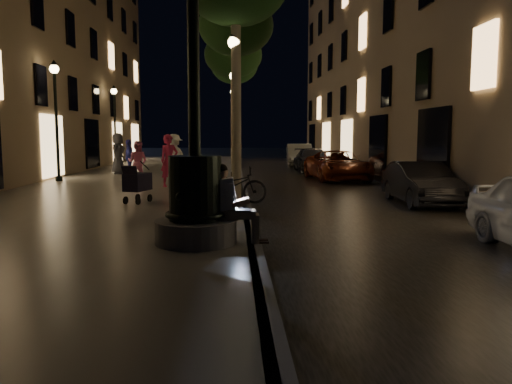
{
  "coord_description": "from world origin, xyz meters",
  "views": [
    {
      "loc": [
        -0.36,
        -6.48,
        2.04
      ],
      "look_at": [
        0.08,
        3.0,
        0.96
      ],
      "focal_mm": 35.0,
      "sensor_mm": 36.0,
      "label": 1
    }
  ],
  "objects": [
    {
      "name": "pedestrian_white",
      "position": [
        -2.84,
        14.78,
        1.15
      ],
      "size": [
        1.3,
        1.4,
        1.89
      ],
      "primitive_type": "imported",
      "rotation": [
        0.0,
        0.0,
        4.07
      ],
      "color": "white",
      "rests_on": "promenade"
    },
    {
      "name": "stroller",
      "position": [
        -2.96,
        7.16,
        0.77
      ],
      "size": [
        0.71,
        1.13,
        1.14
      ],
      "rotation": [
        0.0,
        0.0,
        -0.34
      ],
      "color": "black",
      "rests_on": "promenade"
    },
    {
      "name": "tree_third",
      "position": [
        -0.3,
        20.0,
        6.14
      ],
      "size": [
        3.0,
        3.0,
        7.2
      ],
      "color": "#6B604C",
      "rests_on": "promenade"
    },
    {
      "name": "pedestrian_pink",
      "position": [
        -4.04,
        13.04,
        1.01
      ],
      "size": [
        0.91,
        0.77,
        1.63
      ],
      "primitive_type": "imported",
      "rotation": [
        0.0,
        0.0,
        2.92
      ],
      "color": "pink",
      "rests_on": "promenade"
    },
    {
      "name": "tree_far",
      "position": [
        -0.22,
        26.0,
        6.43
      ],
      "size": [
        3.0,
        3.0,
        7.5
      ],
      "color": "#6B604C",
      "rests_on": "promenade"
    },
    {
      "name": "lamp_left_b",
      "position": [
        -7.4,
        14.0,
        3.24
      ],
      "size": [
        0.36,
        0.36,
        4.81
      ],
      "color": "black",
      "rests_on": "promenade"
    },
    {
      "name": "fountain_lamppost",
      "position": [
        -1.0,
        2.0,
        1.21
      ],
      "size": [
        1.4,
        1.4,
        5.21
      ],
      "color": "#59595B",
      "rests_on": "promenade"
    },
    {
      "name": "lamp_curb_c",
      "position": [
        -0.3,
        24.0,
        3.24
      ],
      "size": [
        0.36,
        0.36,
        4.81
      ],
      "color": "black",
      "rests_on": "promenade"
    },
    {
      "name": "car_third",
      "position": [
        4.42,
        16.05,
        0.68
      ],
      "size": [
        2.56,
        5.01,
        1.35
      ],
      "primitive_type": "imported",
      "rotation": [
        0.0,
        0.0,
        0.07
      ],
      "color": "maroon",
      "rests_on": "ground"
    },
    {
      "name": "bicycle",
      "position": [
        -0.4,
        6.9,
        0.7
      ],
      "size": [
        1.92,
        0.72,
        1.0
      ],
      "primitive_type": "imported",
      "rotation": [
        0.0,
        0.0,
        1.6
      ],
      "color": "black",
      "rests_on": "promenade"
    },
    {
      "name": "pedestrian_blue",
      "position": [
        -5.1,
        16.61,
        1.03
      ],
      "size": [
        0.71,
        1.05,
        1.66
      ],
      "primitive_type": "imported",
      "rotation": [
        0.0,
        0.0,
        5.06
      ],
      "color": "navy",
      "rests_on": "promenade"
    },
    {
      "name": "lamp_curb_d",
      "position": [
        -0.3,
        32.0,
        3.24
      ],
      "size": [
        0.36,
        0.36,
        4.81
      ],
      "color": "black",
      "rests_on": "promenade"
    },
    {
      "name": "promenade",
      "position": [
        -4.0,
        15.0,
        0.1
      ],
      "size": [
        8.0,
        45.0,
        0.2
      ],
      "primitive_type": "cube",
      "color": "#656059",
      "rests_on": "ground"
    },
    {
      "name": "pedestrian_red",
      "position": [
        -2.63,
        11.56,
        1.14
      ],
      "size": [
        0.82,
        0.74,
        1.87
      ],
      "primitive_type": "imported",
      "rotation": [
        0.0,
        0.0,
        0.55
      ],
      "color": "#BC254D",
      "rests_on": "promenade"
    },
    {
      "name": "car_rear",
      "position": [
        4.13,
        21.28,
        0.65
      ],
      "size": [
        1.87,
        4.5,
        1.3
      ],
      "primitive_type": "imported",
      "rotation": [
        0.0,
        0.0,
        -0.01
      ],
      "color": "#2C2C31",
      "rests_on": "ground"
    },
    {
      "name": "curb_strip",
      "position": [
        0.0,
        15.0,
        0.1
      ],
      "size": [
        0.25,
        45.0,
        0.2
      ],
      "primitive_type": "cube",
      "color": "#59595B",
      "rests_on": "ground"
    },
    {
      "name": "pedestrian_dark",
      "position": [
        -5.83,
        17.62,
        1.17
      ],
      "size": [
        0.76,
        1.04,
        1.95
      ],
      "primitive_type": "imported",
      "rotation": [
        0.0,
        0.0,
        1.41
      ],
      "color": "#2E2E33",
      "rests_on": "promenade"
    },
    {
      "name": "ground",
      "position": [
        0.0,
        15.0,
        0.0
      ],
      "size": [
        120.0,
        120.0,
        0.0
      ],
      "primitive_type": "plane",
      "color": "black",
      "rests_on": "ground"
    },
    {
      "name": "tree_second",
      "position": [
        -0.2,
        14.0,
        6.33
      ],
      "size": [
        3.0,
        3.0,
        7.4
      ],
      "color": "#6B604C",
      "rests_on": "promenade"
    },
    {
      "name": "building_right",
      "position": [
        10.0,
        18.0,
        7.5
      ],
      "size": [
        8.0,
        36.0,
        15.0
      ],
      "primitive_type": "cube",
      "color": "#79654C",
      "rests_on": "ground"
    },
    {
      "name": "car_fifth",
      "position": [
        4.0,
        25.98,
        0.74
      ],
      "size": [
        1.91,
        4.62,
        1.49
      ],
      "primitive_type": "imported",
      "rotation": [
        0.0,
        0.0,
        -0.08
      ],
      "color": "#A7A7A2",
      "rests_on": "ground"
    },
    {
      "name": "cobble_lane",
      "position": [
        3.0,
        15.0,
        0.01
      ],
      "size": [
        6.0,
        45.0,
        0.02
      ],
      "primitive_type": "cube",
      "color": "black",
      "rests_on": "ground"
    },
    {
      "name": "lamp_curb_a",
      "position": [
        -0.3,
        8.0,
        3.24
      ],
      "size": [
        0.36,
        0.36,
        4.81
      ],
      "color": "black",
      "rests_on": "promenade"
    },
    {
      "name": "lamp_curb_b",
      "position": [
        -0.3,
        16.0,
        3.24
      ],
      "size": [
        0.36,
        0.36,
        4.81
      ],
      "color": "black",
      "rests_on": "promenade"
    },
    {
      "name": "seated_man_laptop",
      "position": [
        -0.39,
        2.0,
        0.92
      ],
      "size": [
        0.99,
        0.34,
        1.36
      ],
      "color": "tan",
      "rests_on": "promenade"
    },
    {
      "name": "car_second",
      "position": [
        5.2,
        7.97,
        0.63
      ],
      "size": [
        1.47,
        3.87,
        1.26
      ],
      "primitive_type": "imported",
      "rotation": [
        0.0,
        0.0,
        -0.03
      ],
      "color": "black",
      "rests_on": "ground"
    },
    {
      "name": "lamp_left_c",
      "position": [
        -7.4,
        24.0,
        3.24
      ],
      "size": [
        0.36,
        0.36,
        4.81
      ],
      "color": "black",
      "rests_on": "promenade"
    }
  ]
}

